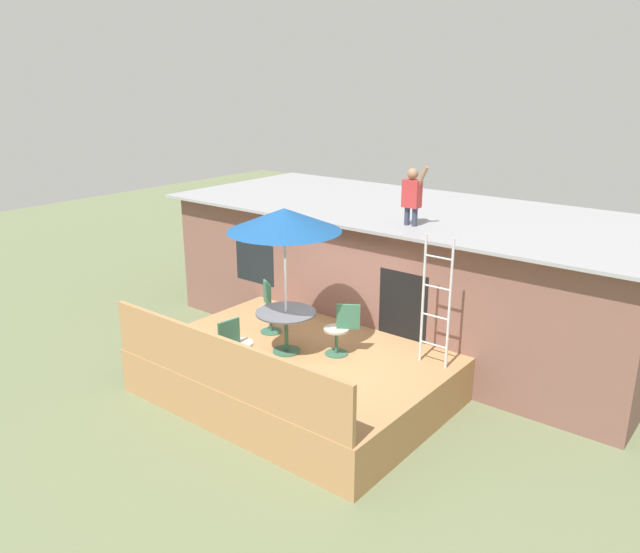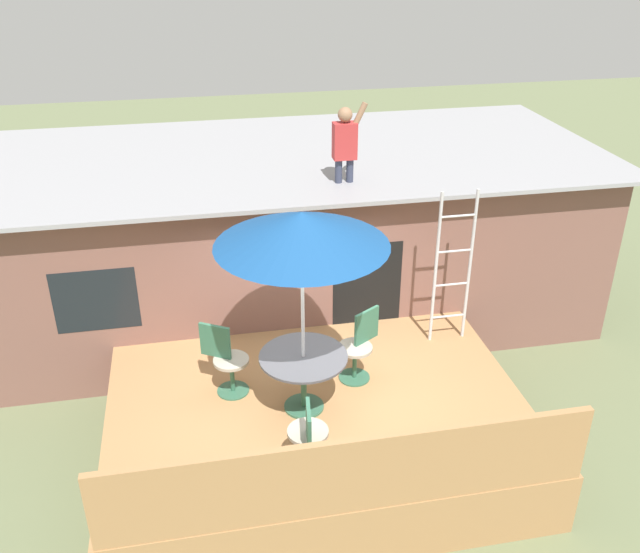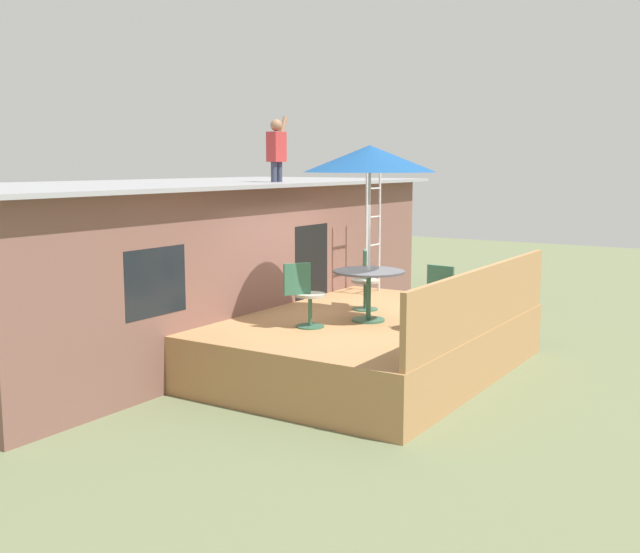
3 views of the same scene
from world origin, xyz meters
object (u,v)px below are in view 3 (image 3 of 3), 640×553
at_px(patio_chair_left, 305,296).
at_px(patio_chair_right, 365,280).
at_px(patio_chair_near, 432,298).
at_px(step_ladder, 373,231).
at_px(person_figure, 277,146).
at_px(patio_umbrella, 370,159).
at_px(patio_table, 369,281).

relative_size(patio_chair_left, patio_chair_right, 1.00).
xyz_separation_m(patio_chair_left, patio_chair_near, (0.74, -1.58, 0.00)).
relative_size(step_ladder, person_figure, 1.98).
bearing_deg(patio_chair_right, patio_chair_left, -32.86).
bearing_deg(patio_umbrella, patio_chair_near, -97.36).
xyz_separation_m(patio_table, step_ladder, (2.23, 1.15, 0.51)).
bearing_deg(patio_umbrella, step_ladder, 27.19).
bearing_deg(person_figure, patio_chair_right, -96.59).
relative_size(patio_table, patio_chair_near, 1.13).
relative_size(patio_umbrella, patio_chair_near, 2.76).
height_order(step_ladder, person_figure, person_figure).
distance_m(patio_umbrella, patio_chair_right, 2.11).
height_order(patio_umbrella, patio_chair_near, patio_umbrella).
bearing_deg(person_figure, patio_table, -113.31).
bearing_deg(patio_chair_near, patio_umbrella, -0.00).
bearing_deg(patio_chair_left, person_figure, 74.84).
distance_m(step_ladder, patio_chair_near, 3.30).
distance_m(patio_table, person_figure, 3.24).
bearing_deg(patio_chair_left, patio_chair_near, -34.17).
relative_size(patio_table, patio_chair_right, 1.13).
distance_m(step_ladder, person_figure, 2.26).
relative_size(step_ladder, patio_chair_right, 2.39).
xyz_separation_m(patio_umbrella, patio_chair_near, (-0.14, -1.06, -1.89)).
xyz_separation_m(patio_chair_left, patio_chair_right, (1.68, -0.02, 0.00)).
height_order(patio_table, step_ladder, step_ladder).
xyz_separation_m(patio_table, person_figure, (1.01, 2.35, 1.99)).
distance_m(person_figure, patio_chair_left, 3.38).
bearing_deg(patio_umbrella, patio_chair_left, 149.20).
height_order(patio_umbrella, patio_chair_left, patio_umbrella).
relative_size(person_figure, patio_chair_left, 1.21).
bearing_deg(step_ladder, patio_table, -152.81).
distance_m(patio_table, step_ladder, 2.56).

